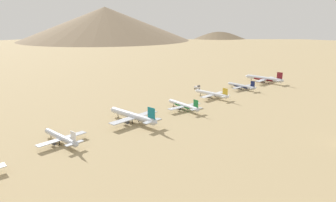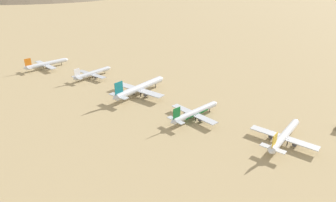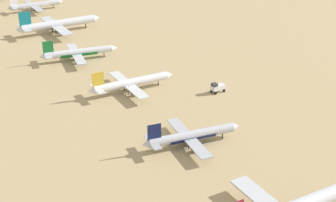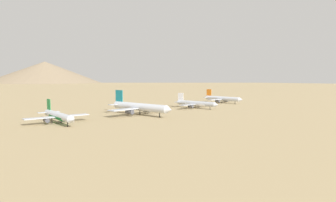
{
  "view_description": "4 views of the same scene",
  "coord_description": "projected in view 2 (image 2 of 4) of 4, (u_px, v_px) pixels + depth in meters",
  "views": [
    {
      "loc": [
        -128.31,
        159.32,
        60.25
      ],
      "look_at": [
        4.97,
        6.12,
        5.98
      ],
      "focal_mm": 32.33,
      "sensor_mm": 36.0,
      "label": 1
    },
    {
      "loc": [
        -109.23,
        -61.51,
        63.73
      ],
      "look_at": [
        -2.95,
        16.9,
        4.4
      ],
      "focal_mm": 29.93,
      "sensor_mm": 36.0,
      "label": 2
    },
    {
      "loc": [
        -78.09,
        -193.96,
        76.29
      ],
      "look_at": [
        -0.77,
        -67.88,
        6.81
      ],
      "focal_mm": 54.33,
      "sensor_mm": 36.0,
      "label": 3
    },
    {
      "loc": [
        112.64,
        -66.28,
        19.79
      ],
      "look_at": [
        0.55,
        66.93,
        5.63
      ],
      "focal_mm": 31.98,
      "sensor_mm": 36.0,
      "label": 4
    }
  ],
  "objects": [
    {
      "name": "parked_jet_6",
      "position": [
        46.0,
        64.0,
        208.99
      ],
      "size": [
        34.86,
        28.44,
        10.06
      ],
      "color": "silver",
      "rests_on": "ground"
    },
    {
      "name": "ground_plane",
      "position": [
        199.0,
        115.0,
        139.6
      ],
      "size": [
        1800.0,
        1800.0,
        0.0
      ],
      "primitive_type": "plane",
      "color": "tan"
    },
    {
      "name": "parked_jet_4",
      "position": [
        139.0,
        88.0,
        162.07
      ],
      "size": [
        43.21,
        35.02,
        12.48
      ],
      "color": "silver",
      "rests_on": "ground"
    },
    {
      "name": "parked_jet_3",
      "position": [
        195.0,
        113.0,
        135.28
      ],
      "size": [
        33.31,
        27.29,
        9.66
      ],
      "color": "silver",
      "rests_on": "ground"
    },
    {
      "name": "parked_jet_2",
      "position": [
        284.0,
        136.0,
        115.61
      ],
      "size": [
        34.05,
        27.65,
        9.82
      ],
      "color": "silver",
      "rests_on": "ground"
    },
    {
      "name": "parked_jet_5",
      "position": [
        92.0,
        73.0,
        189.96
      ],
      "size": [
        32.27,
        26.14,
        9.32
      ],
      "color": "#B2B7C1",
      "rests_on": "ground"
    }
  ]
}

